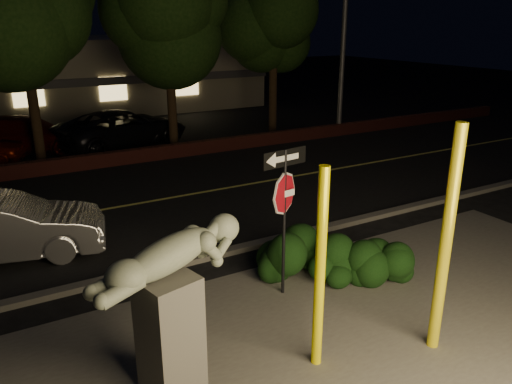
# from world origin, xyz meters

# --- Properties ---
(ground) EXTENTS (90.00, 90.00, 0.00)m
(ground) POSITION_xyz_m (0.00, 10.00, 0.00)
(ground) COLOR black
(ground) RESTS_ON ground
(patio) EXTENTS (14.00, 6.00, 0.02)m
(patio) POSITION_xyz_m (0.00, -1.00, 0.01)
(patio) COLOR #4C4944
(patio) RESTS_ON ground
(road) EXTENTS (80.00, 8.00, 0.01)m
(road) POSITION_xyz_m (0.00, 7.00, 0.01)
(road) COLOR black
(road) RESTS_ON ground
(lane_marking) EXTENTS (80.00, 0.12, 0.00)m
(lane_marking) POSITION_xyz_m (0.00, 7.00, 0.02)
(lane_marking) COLOR #C2BA4D
(lane_marking) RESTS_ON road
(curb) EXTENTS (80.00, 0.25, 0.12)m
(curb) POSITION_xyz_m (0.00, 2.90, 0.06)
(curb) COLOR #4C4944
(curb) RESTS_ON ground
(brick_wall) EXTENTS (40.00, 0.35, 0.50)m
(brick_wall) POSITION_xyz_m (0.00, 11.30, 0.25)
(brick_wall) COLOR #4D1C18
(brick_wall) RESTS_ON ground
(parking_lot) EXTENTS (40.00, 12.00, 0.01)m
(parking_lot) POSITION_xyz_m (0.00, 17.00, 0.01)
(parking_lot) COLOR black
(parking_lot) RESTS_ON ground
(building) EXTENTS (22.00, 10.20, 4.00)m
(building) POSITION_xyz_m (0.00, 24.99, 2.00)
(building) COLOR slate
(building) RESTS_ON ground
(tree_far_d) EXTENTS (4.40, 4.40, 7.42)m
(tree_far_d) POSITION_xyz_m (7.50, 13.30, 5.42)
(tree_far_d) COLOR black
(tree_far_d) RESTS_ON ground
(yellow_pole_left) EXTENTS (0.15, 0.15, 3.08)m
(yellow_pole_left) POSITION_xyz_m (-0.51, -1.07, 1.54)
(yellow_pole_left) COLOR #FFEE07
(yellow_pole_left) RESTS_ON ground
(yellow_pole_right) EXTENTS (0.18, 0.18, 3.58)m
(yellow_pole_right) POSITION_xyz_m (1.34, -1.64, 1.79)
(yellow_pole_right) COLOR gold
(yellow_pole_right) RESTS_ON ground
(signpost) EXTENTS (0.94, 0.17, 2.79)m
(signpost) POSITION_xyz_m (0.15, 0.89, 1.98)
(signpost) COLOR black
(signpost) RESTS_ON ground
(sculpture) EXTENTS (2.22, 1.07, 2.38)m
(sculpture) POSITION_xyz_m (-2.55, -0.58, 1.47)
(sculpture) COLOR #4C4944
(sculpture) RESTS_ON ground
(hedge_center) EXTENTS (2.00, 1.28, 0.96)m
(hedge_center) POSITION_xyz_m (0.79, 1.53, 0.48)
(hedge_center) COLOR black
(hedge_center) RESTS_ON ground
(hedge_right) EXTENTS (1.58, 0.86, 1.03)m
(hedge_right) POSITION_xyz_m (1.25, 0.66, 0.51)
(hedge_right) COLOR black
(hedge_right) RESTS_ON ground
(hedge_far_right) EXTENTS (1.35, 0.94, 0.87)m
(hedge_far_right) POSITION_xyz_m (2.21, 0.37, 0.44)
(hedge_far_right) COLOR black
(hedge_far_right) RESTS_ON ground
(silver_sedan) EXTENTS (4.45, 2.42, 1.39)m
(silver_sedan) POSITION_xyz_m (-4.28, 5.13, 0.70)
(silver_sedan) COLOR silver
(silver_sedan) RESTS_ON ground
(parked_car_darkred) EXTENTS (5.32, 3.75, 1.43)m
(parked_car_darkred) POSITION_xyz_m (-2.77, 14.75, 0.71)
(parked_car_darkred) COLOR #430805
(parked_car_darkred) RESTS_ON ground
(parked_car_dark) EXTENTS (5.94, 4.06, 1.51)m
(parked_car_dark) POSITION_xyz_m (0.76, 13.95, 0.76)
(parked_car_dark) COLOR black
(parked_car_dark) RESTS_ON ground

